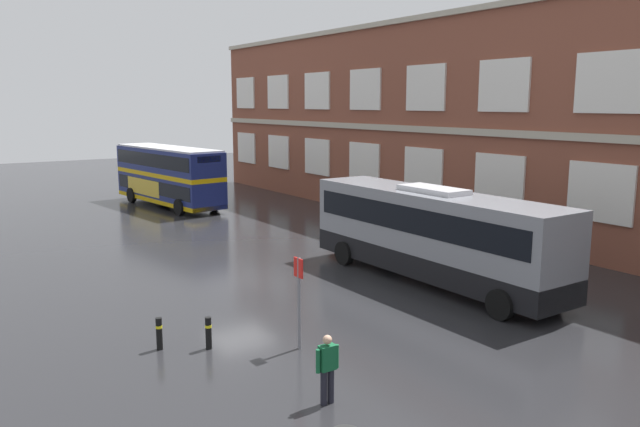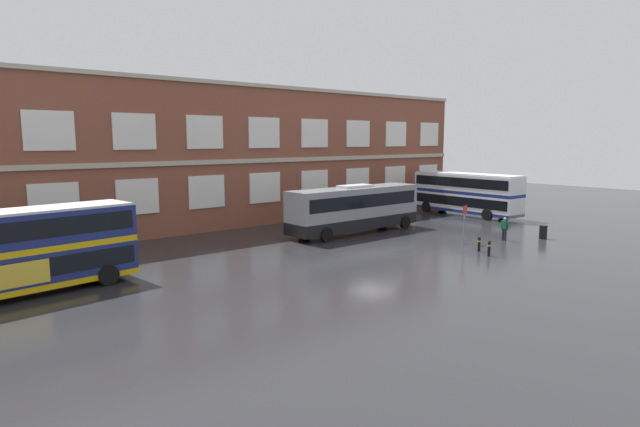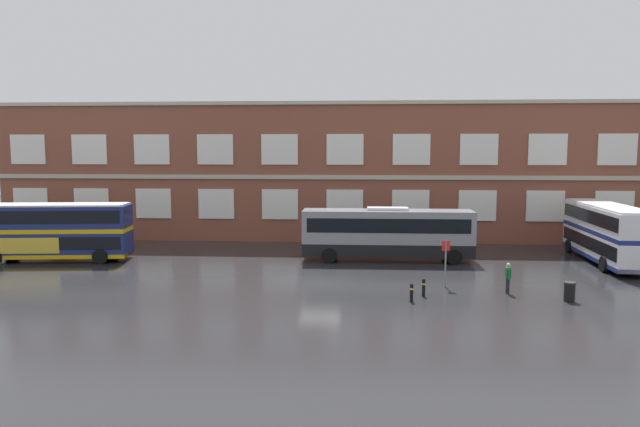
{
  "view_description": "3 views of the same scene",
  "coord_description": "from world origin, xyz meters",
  "px_view_note": "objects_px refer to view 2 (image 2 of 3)",
  "views": [
    {
      "loc": [
        21.99,
        -10.82,
        7.01
      ],
      "look_at": [
        -0.74,
        4.39,
        2.2
      ],
      "focal_mm": 35.19,
      "sensor_mm": 36.0,
      "label": 1
    },
    {
      "loc": [
        -23.76,
        -22.89,
        7.31
      ],
      "look_at": [
        -1.36,
        3.73,
        2.35
      ],
      "focal_mm": 29.22,
      "sensor_mm": 36.0,
      "label": 2
    },
    {
      "loc": [
        2.54,
        -35.36,
        7.93
      ],
      "look_at": [
        -0.15,
        2.26,
        3.77
      ],
      "focal_mm": 33.06,
      "sensor_mm": 36.0,
      "label": 3
    }
  ],
  "objects_px": {
    "station_litter_bin": "(543,232)",
    "safety_bollard_east": "(479,244)",
    "safety_bollard_west": "(489,248)",
    "double_decker_middle": "(466,193)",
    "bus_stand_flag": "(464,221)",
    "touring_coach": "(355,209)",
    "waiting_passenger": "(505,228)",
    "double_decker_near": "(13,252)"
  },
  "relations": [
    {
      "from": "double_decker_near",
      "to": "waiting_passenger",
      "type": "height_order",
      "value": "double_decker_near"
    },
    {
      "from": "safety_bollard_west",
      "to": "station_litter_bin",
      "type": "bearing_deg",
      "value": 4.45
    },
    {
      "from": "double_decker_middle",
      "to": "touring_coach",
      "type": "distance_m",
      "value": 15.18
    },
    {
      "from": "double_decker_near",
      "to": "bus_stand_flag",
      "type": "distance_m",
      "value": 27.51
    },
    {
      "from": "double_decker_middle",
      "to": "waiting_passenger",
      "type": "xyz_separation_m",
      "value": [
        -8.96,
        -9.43,
        -1.22
      ]
    },
    {
      "from": "touring_coach",
      "to": "waiting_passenger",
      "type": "relative_size",
      "value": 7.07
    },
    {
      "from": "waiting_passenger",
      "to": "station_litter_bin",
      "type": "relative_size",
      "value": 1.65
    },
    {
      "from": "waiting_passenger",
      "to": "safety_bollard_west",
      "type": "bearing_deg",
      "value": -158.34
    },
    {
      "from": "touring_coach",
      "to": "waiting_passenger",
      "type": "distance_m",
      "value": 11.2
    },
    {
      "from": "waiting_passenger",
      "to": "safety_bollard_east",
      "type": "relative_size",
      "value": 1.79
    },
    {
      "from": "waiting_passenger",
      "to": "touring_coach",
      "type": "bearing_deg",
      "value": 123.87
    },
    {
      "from": "double_decker_near",
      "to": "safety_bollard_east",
      "type": "bearing_deg",
      "value": -18.09
    },
    {
      "from": "double_decker_near",
      "to": "station_litter_bin",
      "type": "bearing_deg",
      "value": -15.07
    },
    {
      "from": "station_litter_bin",
      "to": "safety_bollard_east",
      "type": "bearing_deg",
      "value": 175.72
    },
    {
      "from": "double_decker_near",
      "to": "touring_coach",
      "type": "relative_size",
      "value": 0.93
    },
    {
      "from": "double_decker_middle",
      "to": "touring_coach",
      "type": "height_order",
      "value": "double_decker_middle"
    },
    {
      "from": "double_decker_near",
      "to": "station_litter_bin",
      "type": "height_order",
      "value": "double_decker_near"
    },
    {
      "from": "touring_coach",
      "to": "station_litter_bin",
      "type": "height_order",
      "value": "touring_coach"
    },
    {
      "from": "double_decker_near",
      "to": "station_litter_bin",
      "type": "xyz_separation_m",
      "value": [
        32.85,
        -8.85,
        -1.63
      ]
    },
    {
      "from": "double_decker_middle",
      "to": "waiting_passenger",
      "type": "bearing_deg",
      "value": -133.55
    },
    {
      "from": "double_decker_middle",
      "to": "bus_stand_flag",
      "type": "distance_m",
      "value": 14.7
    },
    {
      "from": "double_decker_middle",
      "to": "bus_stand_flag",
      "type": "bearing_deg",
      "value": -146.09
    },
    {
      "from": "touring_coach",
      "to": "bus_stand_flag",
      "type": "bearing_deg",
      "value": -69.6
    },
    {
      "from": "bus_stand_flag",
      "to": "safety_bollard_west",
      "type": "distance_m",
      "value": 4.19
    },
    {
      "from": "double_decker_near",
      "to": "double_decker_middle",
      "type": "relative_size",
      "value": 1.01
    },
    {
      "from": "touring_coach",
      "to": "waiting_passenger",
      "type": "height_order",
      "value": "touring_coach"
    },
    {
      "from": "waiting_passenger",
      "to": "bus_stand_flag",
      "type": "distance_m",
      "value": 3.53
    },
    {
      "from": "station_litter_bin",
      "to": "safety_bollard_east",
      "type": "xyz_separation_m",
      "value": [
        -7.48,
        0.56,
        -0.03
      ]
    },
    {
      "from": "station_litter_bin",
      "to": "double_decker_near",
      "type": "bearing_deg",
      "value": 164.93
    },
    {
      "from": "bus_stand_flag",
      "to": "double_decker_middle",
      "type": "bearing_deg",
      "value": 33.91
    },
    {
      "from": "touring_coach",
      "to": "safety_bollard_east",
      "type": "distance_m",
      "value": 10.43
    },
    {
      "from": "safety_bollard_west",
      "to": "safety_bollard_east",
      "type": "xyz_separation_m",
      "value": [
        0.74,
        1.2,
        0.0
      ]
    },
    {
      "from": "station_litter_bin",
      "to": "safety_bollard_east",
      "type": "distance_m",
      "value": 7.5
    },
    {
      "from": "touring_coach",
      "to": "safety_bollard_west",
      "type": "xyz_separation_m",
      "value": [
        0.79,
        -11.42,
        -1.42
      ]
    },
    {
      "from": "station_litter_bin",
      "to": "safety_bollard_west",
      "type": "relative_size",
      "value": 1.08
    },
    {
      "from": "safety_bollard_east",
      "to": "station_litter_bin",
      "type": "bearing_deg",
      "value": -4.28
    },
    {
      "from": "double_decker_middle",
      "to": "waiting_passenger",
      "type": "height_order",
      "value": "double_decker_middle"
    },
    {
      "from": "double_decker_near",
      "to": "touring_coach",
      "type": "bearing_deg",
      "value": 4.64
    },
    {
      "from": "waiting_passenger",
      "to": "station_litter_bin",
      "type": "bearing_deg",
      "value": -28.39
    },
    {
      "from": "touring_coach",
      "to": "station_litter_bin",
      "type": "relative_size",
      "value": 11.67
    },
    {
      "from": "double_decker_near",
      "to": "bus_stand_flag",
      "type": "height_order",
      "value": "double_decker_near"
    },
    {
      "from": "touring_coach",
      "to": "safety_bollard_west",
      "type": "bearing_deg",
      "value": -86.02
    }
  ]
}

